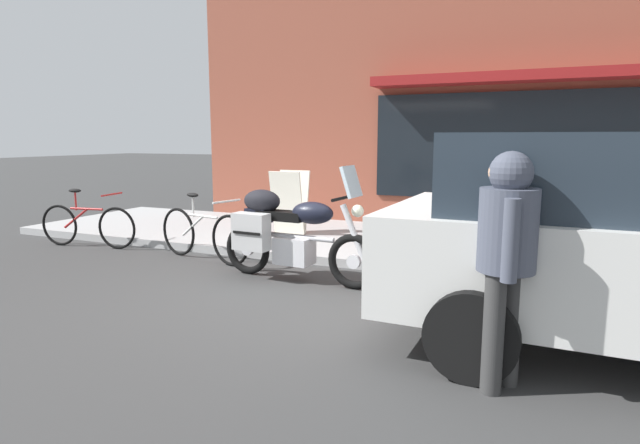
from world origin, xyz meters
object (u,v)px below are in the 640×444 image
object	(u,v)px
sandwich_board_sign	(290,202)
second_bicycle_by_cafe	(87,224)
touring_motorcycle	(287,231)
pedestrian_walking	(507,243)
parked_bicycle	(203,234)

from	to	relation	value
sandwich_board_sign	second_bicycle_by_cafe	bearing A→B (deg)	-146.83
touring_motorcycle	pedestrian_walking	distance (m)	3.22
pedestrian_walking	sandwich_board_sign	size ratio (longest dim) A/B	1.56
touring_motorcycle	pedestrian_walking	world-z (taller)	pedestrian_walking
parked_bicycle	second_bicycle_by_cafe	xyz separation A→B (m)	(-2.20, 0.02, -0.02)
touring_motorcycle	pedestrian_walking	size ratio (longest dim) A/B	1.29
touring_motorcycle	second_bicycle_by_cafe	world-z (taller)	touring_motorcycle
parked_bicycle	touring_motorcycle	bearing A→B (deg)	-16.52
pedestrian_walking	second_bicycle_by_cafe	size ratio (longest dim) A/B	0.96
parked_bicycle	sandwich_board_sign	xyz separation A→B (m)	(0.47, 1.76, 0.26)
sandwich_board_sign	parked_bicycle	bearing A→B (deg)	-104.85
sandwich_board_sign	second_bicycle_by_cafe	world-z (taller)	sandwich_board_sign
second_bicycle_by_cafe	parked_bicycle	bearing A→B (deg)	-0.49
parked_bicycle	pedestrian_walking	distance (m)	4.79
pedestrian_walking	sandwich_board_sign	xyz separation A→B (m)	(-3.67, 4.09, -0.37)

